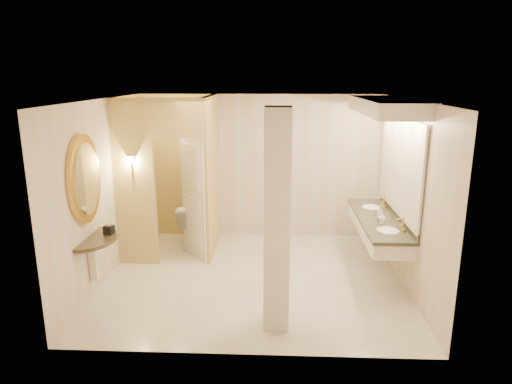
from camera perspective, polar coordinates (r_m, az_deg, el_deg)
floor at (r=7.16m, az=-0.33°, el=-10.65°), size 4.50×4.50×0.00m
ceiling at (r=6.50m, az=-0.36°, el=11.46°), size 4.50×4.50×0.00m
wall_back at (r=8.65m, az=0.32°, el=3.18°), size 4.50×0.02×2.70m
wall_front at (r=4.80m, az=-1.56°, el=-6.15°), size 4.50×0.02×2.70m
wall_left at (r=7.18m, az=-18.59°, el=0.07°), size 0.02×4.00×2.70m
wall_right at (r=6.97m, az=18.47°, el=-0.34°), size 0.02×4.00×2.70m
toilet_closet at (r=7.77m, az=-8.36°, el=1.99°), size 1.50×1.55×2.70m
wall_sconce at (r=7.39m, az=-15.30°, el=3.74°), size 0.14×0.14×0.42m
vanity at (r=7.22m, az=15.73°, el=2.62°), size 0.75×2.39×2.09m
console_shelf at (r=6.54m, az=-20.42°, el=-1.54°), size 0.93×0.93×1.91m
pillar at (r=5.40m, az=2.65°, el=-3.80°), size 0.31×0.31×2.70m
tissue_box at (r=6.72m, az=-17.90°, el=-4.50°), size 0.15×0.15×0.12m
toilet at (r=8.42m, az=-8.27°, el=-4.00°), size 0.55×0.83×0.79m
soap_bottle_a at (r=7.08m, az=15.49°, el=-3.29°), size 0.08×0.08×0.14m
soap_bottle_b at (r=7.20m, az=15.45°, el=-3.05°), size 0.13×0.13×0.13m
soap_bottle_c at (r=7.30m, az=15.21°, el=-2.45°), size 0.08×0.08×0.21m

